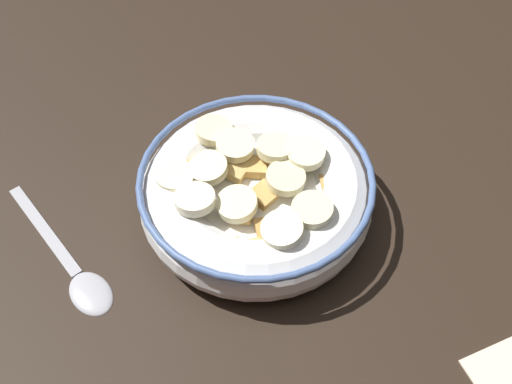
# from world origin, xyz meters

# --- Properties ---
(ground_plane) EXTENTS (0.98, 0.98, 0.02)m
(ground_plane) POSITION_xyz_m (0.00, 0.00, -0.01)
(ground_plane) COLOR black
(cereal_bowl) EXTENTS (0.20, 0.20, 0.06)m
(cereal_bowl) POSITION_xyz_m (0.00, 0.00, 0.03)
(cereal_bowl) COLOR white
(cereal_bowl) RESTS_ON ground_plane
(spoon) EXTENTS (0.05, 0.16, 0.01)m
(spoon) POSITION_xyz_m (0.16, -0.01, 0.00)
(spoon) COLOR #A5A5AD
(spoon) RESTS_ON ground_plane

